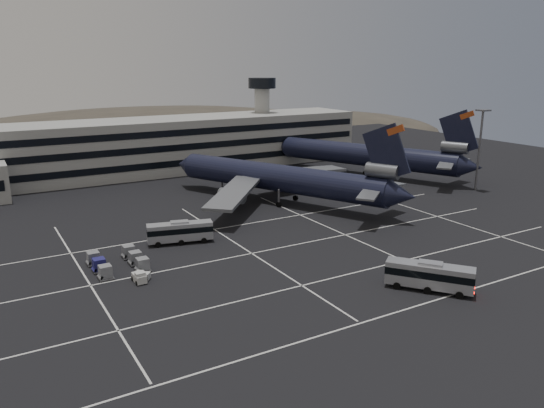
{
  "coord_description": "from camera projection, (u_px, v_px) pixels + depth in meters",
  "views": [
    {
      "loc": [
        -41.78,
        -63.63,
        28.38
      ],
      "look_at": [
        2.05,
        11.64,
        5.0
      ],
      "focal_mm": 35.0,
      "sensor_mm": 36.0,
      "label": 1
    }
  ],
  "objects": [
    {
      "name": "bus_far",
      "position": [
        180.0,
        231.0,
        85.38
      ],
      "size": [
        10.76,
        4.89,
        3.7
      ],
      "rotation": [
        0.0,
        0.0,
        1.33
      ],
      "color": "#A2A4AA",
      "rests_on": "ground"
    },
    {
      "name": "lane_markings",
      "position": [
        301.0,
        252.0,
        81.84
      ],
      "size": [
        90.0,
        55.62,
        0.01
      ],
      "color": "silver",
      "rests_on": "ground"
    },
    {
      "name": "ground",
      "position": [
        299.0,
        254.0,
        80.77
      ],
      "size": [
        260.0,
        260.0,
        0.0
      ],
      "primitive_type": "plane",
      "color": "black",
      "rests_on": "ground"
    },
    {
      "name": "trijet_far",
      "position": [
        369.0,
        155.0,
        135.67
      ],
      "size": [
        30.8,
        54.7,
        18.08
      ],
      "rotation": [
        0.0,
        0.0,
        0.42
      ],
      "color": "black",
      "rests_on": "ground"
    },
    {
      "name": "terminal",
      "position": [
        140.0,
        148.0,
        136.92
      ],
      "size": [
        125.0,
        26.0,
        24.0
      ],
      "color": "gray",
      "rests_on": "ground"
    },
    {
      "name": "tug_a",
      "position": [
        139.0,
        277.0,
        70.36
      ],
      "size": [
        1.58,
        2.55,
        1.6
      ],
      "rotation": [
        0.0,
        0.0,
        0.03
      ],
      "color": "beige",
      "rests_on": "ground"
    },
    {
      "name": "trijet_main",
      "position": [
        281.0,
        178.0,
        109.14
      ],
      "size": [
        43.16,
        54.13,
        18.08
      ],
      "rotation": [
        0.0,
        0.0,
        0.45
      ],
      "color": "black",
      "rests_on": "ground"
    },
    {
      "name": "lightpole_right",
      "position": [
        480.0,
        139.0,
        118.42
      ],
      "size": [
        2.4,
        2.4,
        18.28
      ],
      "color": "slate",
      "rests_on": "ground"
    },
    {
      "name": "bus_near",
      "position": [
        430.0,
        275.0,
        67.55
      ],
      "size": [
        8.76,
        10.24,
        3.88
      ],
      "rotation": [
        0.0,
        0.0,
        0.66
      ],
      "color": "#A2A4AA",
      "rests_on": "ground"
    },
    {
      "name": "tug_b",
      "position": [
        142.0,
        275.0,
        71.32
      ],
      "size": [
        2.46,
        2.3,
        1.37
      ],
      "rotation": [
        0.0,
        0.0,
        0.93
      ],
      "color": "beige",
      "rests_on": "ground"
    },
    {
      "name": "hills",
      "position": [
        123.0,
        156.0,
        234.53
      ],
      "size": [
        352.0,
        180.0,
        44.0
      ],
      "color": "#38332B",
      "rests_on": "ground"
    },
    {
      "name": "uld_cluster",
      "position": [
        118.0,
        262.0,
        75.33
      ],
      "size": [
        7.46,
        8.76,
        1.92
      ],
      "rotation": [
        0.0,
        0.0,
        0.04
      ],
      "color": "#2D2D30",
      "rests_on": "ground"
    }
  ]
}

